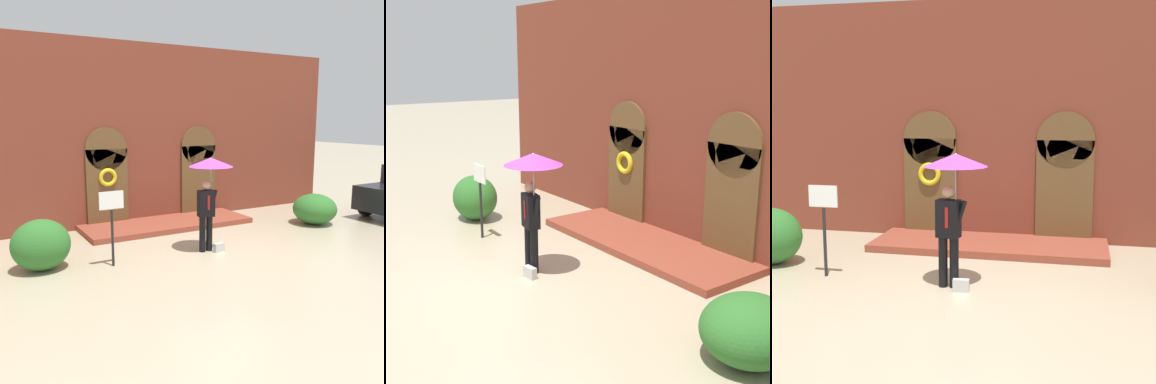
% 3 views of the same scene
% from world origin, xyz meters
% --- Properties ---
extents(ground_plane, '(80.00, 80.00, 0.00)m').
position_xyz_m(ground_plane, '(0.00, 0.00, 0.00)').
color(ground_plane, tan).
extents(building_facade, '(14.00, 2.30, 5.60)m').
position_xyz_m(building_facade, '(-0.00, 4.15, 2.68)').
color(building_facade, brown).
rests_on(building_facade, ground).
extents(person_with_umbrella, '(1.10, 1.10, 2.36)m').
position_xyz_m(person_with_umbrella, '(-0.15, 0.35, 1.91)').
color(person_with_umbrella, black).
rests_on(person_with_umbrella, ground).
extents(handbag, '(0.29, 0.15, 0.22)m').
position_xyz_m(handbag, '(0.02, 0.15, 0.11)').
color(handbag, '#B7B7B2').
rests_on(handbag, ground).
extents(sign_post, '(0.56, 0.06, 1.72)m').
position_xyz_m(sign_post, '(-2.65, 0.44, 1.16)').
color(sign_post, black).
rests_on(sign_post, ground).
extents(shrub_left, '(1.29, 1.09, 1.14)m').
position_xyz_m(shrub_left, '(-4.11, 0.97, 0.57)').
color(shrub_left, '#2D6B28').
rests_on(shrub_left, ground).
extents(shrub_right, '(1.35, 1.38, 0.96)m').
position_xyz_m(shrub_right, '(4.24, 1.10, 0.48)').
color(shrub_right, '#2D6B28').
rests_on(shrub_right, ground).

